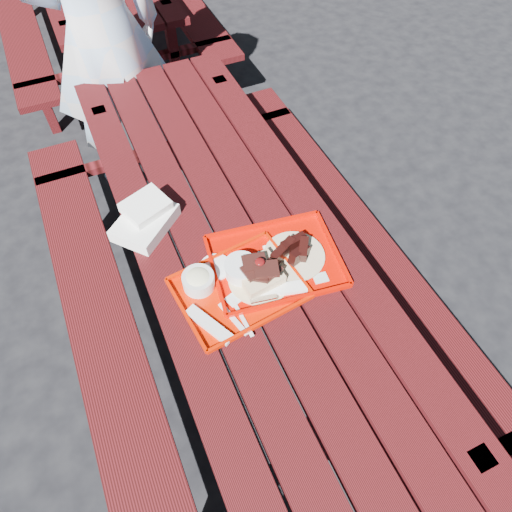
# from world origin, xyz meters

# --- Properties ---
(ground) EXTENTS (60.00, 60.00, 0.00)m
(ground) POSITION_xyz_m (0.00, 0.00, 0.00)
(ground) COLOR black
(ground) RESTS_ON ground
(picnic_table_near) EXTENTS (1.41, 2.40, 0.75)m
(picnic_table_near) POSITION_xyz_m (-0.00, 0.00, 0.56)
(picnic_table_near) COLOR #490E12
(picnic_table_near) RESTS_ON ground
(near_tray) EXTENTS (0.43, 0.36, 0.13)m
(near_tray) POSITION_xyz_m (-0.09, -0.19, 0.78)
(near_tray) COLOR red
(near_tray) RESTS_ON picnic_table_near
(far_tray) EXTENTS (0.48, 0.40, 0.07)m
(far_tray) POSITION_xyz_m (0.06, -0.17, 0.77)
(far_tray) COLOR #C30B00
(far_tray) RESTS_ON picnic_table_near
(white_cloth) EXTENTS (0.28, 0.27, 0.09)m
(white_cloth) POSITION_xyz_m (-0.29, 0.19, 0.79)
(white_cloth) COLOR white
(white_cloth) RESTS_ON picnic_table_near
(person) EXTENTS (0.72, 0.52, 1.82)m
(person) POSITION_xyz_m (-0.17, 1.31, 0.91)
(person) COLOR #B8DAFF
(person) RESTS_ON ground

